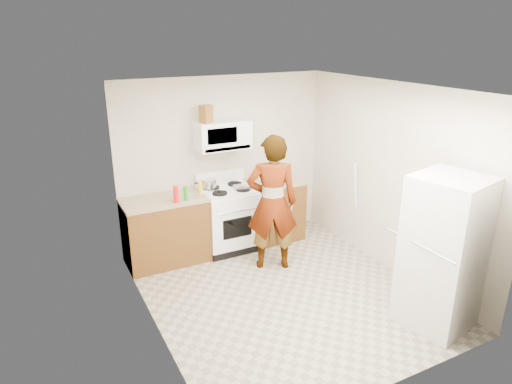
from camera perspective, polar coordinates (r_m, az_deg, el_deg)
floor at (r=5.83m, az=3.59°, el=-12.46°), size 3.60×3.60×0.00m
back_wall at (r=6.79m, az=-3.95°, el=3.81°), size 3.20×0.02×2.50m
right_wall at (r=6.21m, az=16.55°, el=1.52°), size 0.02×3.60×2.50m
cabinet_left at (r=6.47m, az=-11.19°, el=-4.89°), size 1.12×0.62×0.90m
counter_left at (r=6.30m, az=-11.47°, el=-1.01°), size 1.14×0.64×0.03m
cabinet_right at (r=7.08m, az=2.23°, el=-2.32°), size 0.80×0.62×0.90m
counter_right at (r=6.92m, az=2.28°, el=1.27°), size 0.82×0.64×0.03m
gas_range at (r=6.74m, az=-3.53°, el=-3.20°), size 0.76×0.65×1.13m
microwave at (r=6.49m, az=-4.21°, el=7.15°), size 0.76×0.38×0.40m
person at (r=6.04m, az=2.03°, el=-1.38°), size 0.80×0.68×1.86m
fridge at (r=5.29m, az=22.32°, el=-7.02°), size 0.84×0.84×1.70m
kettle at (r=6.98m, az=0.90°, el=2.47°), size 0.20×0.20×0.20m
jug at (r=6.29m, az=-6.26°, el=9.67°), size 0.18×0.18×0.24m
saucepan at (r=6.59m, az=-5.86°, el=1.07°), size 0.21×0.21×0.11m
tray at (r=6.57m, az=-1.66°, el=0.61°), size 0.27×0.20×0.05m
bottle_spray at (r=6.10m, az=-9.99°, el=-0.27°), size 0.08×0.08×0.23m
bottle_hot_sauce at (r=6.37m, az=-6.97°, el=0.51°), size 0.06×0.06×0.18m
bottle_green_cap at (r=6.17m, az=-8.77°, el=-0.16°), size 0.08×0.08×0.19m
pot_lid at (r=6.31m, az=-7.51°, el=-0.50°), size 0.28×0.28×0.01m
broom at (r=6.87m, az=12.38°, el=-1.53°), size 0.28×0.15×1.32m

